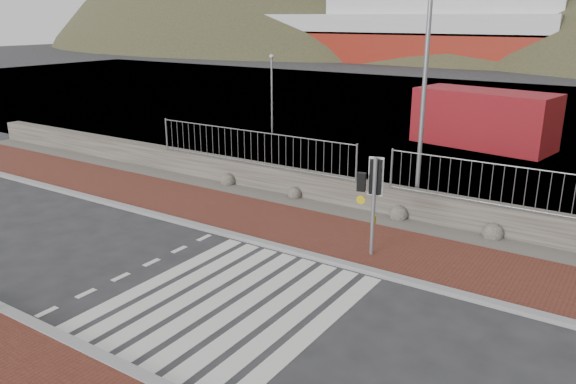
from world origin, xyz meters
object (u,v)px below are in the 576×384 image
Objects in this scene: ferry at (400,21)px; shipping_container at (484,119)px; streetlight at (430,67)px; traffic_signal_far at (373,186)px.

shipping_container is at bearing -63.06° from ferry.
traffic_signal_far is at bearing -90.95° from streetlight.
ferry is 69.21m from traffic_signal_far.
traffic_signal_far is 0.42× the size of shipping_container.
traffic_signal_far is at bearing -67.79° from ferry.
ferry is 55.22m from shipping_container.
traffic_signal_far is (26.13, -64.00, -3.43)m from ferry.
streetlight reaches higher than traffic_signal_far.
ferry reaches higher than traffic_signal_far.
streetlight is at bearing -75.06° from shipping_container.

